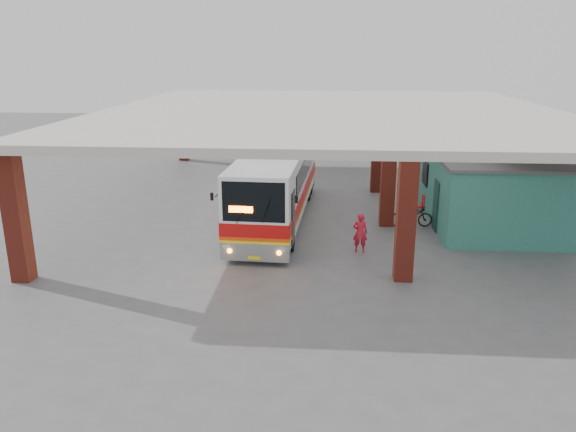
% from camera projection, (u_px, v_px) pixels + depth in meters
% --- Properties ---
extents(ground, '(90.00, 90.00, 0.00)m').
position_uv_depth(ground, '(315.00, 246.00, 21.74)').
color(ground, '#515154').
rests_on(ground, ground).
extents(brick_columns, '(20.10, 21.60, 4.35)m').
position_uv_depth(brick_columns, '(350.00, 166.00, 25.79)').
color(brick_columns, maroon).
rests_on(brick_columns, ground).
extents(canopy_roof, '(21.00, 23.00, 0.30)m').
position_uv_depth(canopy_roof, '(331.00, 111.00, 26.62)').
color(canopy_roof, beige).
rests_on(canopy_roof, brick_columns).
extents(shop_building, '(5.20, 8.20, 3.11)m').
position_uv_depth(shop_building, '(489.00, 186.00, 24.57)').
color(shop_building, '#2C7069').
rests_on(shop_building, ground).
extents(coach_bus, '(2.99, 11.85, 3.42)m').
position_uv_depth(coach_bus, '(277.00, 182.00, 24.73)').
color(coach_bus, white).
rests_on(coach_bus, ground).
extents(motorcycle, '(1.88, 0.79, 0.96)m').
position_uv_depth(motorcycle, '(411.00, 216.00, 24.01)').
color(motorcycle, black).
rests_on(motorcycle, ground).
extents(pedestrian, '(0.57, 0.39, 1.51)m').
position_uv_depth(pedestrian, '(360.00, 233.00, 20.95)').
color(pedestrian, red).
rests_on(pedestrian, ground).
extents(red_chair, '(0.46, 0.46, 0.74)m').
position_uv_depth(red_chair, '(422.00, 204.00, 26.47)').
color(red_chair, red).
rests_on(red_chair, ground).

